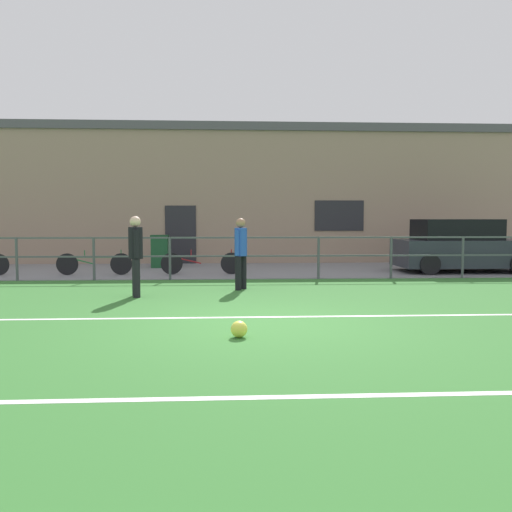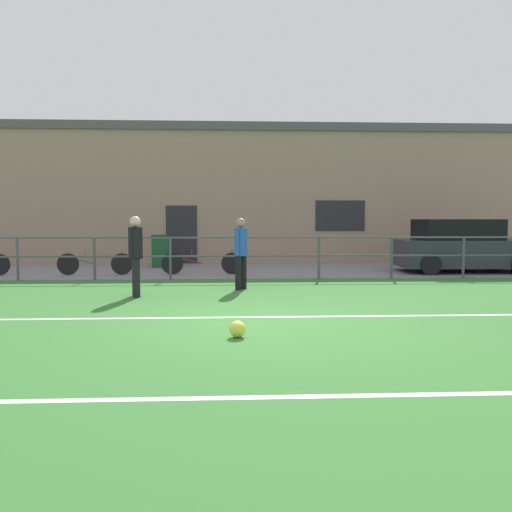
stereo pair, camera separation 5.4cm
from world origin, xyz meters
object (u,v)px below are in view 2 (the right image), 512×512
Objects in this scene: bicycle_parked_3 at (95,264)px; soccer_ball_match at (238,329)px; player_goalkeeper at (136,251)px; bicycle_parked_1 at (202,263)px; trash_bin_0 at (161,251)px; player_striker at (241,249)px; parked_car_red at (461,247)px.

soccer_ball_match is at bearing -64.20° from bicycle_parked_3.
player_goalkeeper is 0.72× the size of bicycle_parked_1.
bicycle_parked_1 is 2.19× the size of trash_bin_0.
trash_bin_0 is (1.60, 2.22, 0.22)m from bicycle_parked_3.
player_striker is 0.77× the size of bicycle_parked_3.
player_goalkeeper reaches higher than player_striker.
player_striker is at bearing -65.18° from trash_bin_0.
soccer_ball_match is (2.07, -3.96, -0.84)m from player_goalkeeper.
parked_car_red is at bearing 1.93° from bicycle_parked_3.
player_goalkeeper reaches higher than bicycle_parked_3.
player_goalkeeper is 7.26× the size of soccer_ball_match.
bicycle_parked_3 is (-3.07, -0.00, -0.01)m from bicycle_parked_1.
player_striker is 7.69m from parked_car_red.
player_goalkeeper is 0.43× the size of parked_car_red.
parked_car_red is 7.86m from bicycle_parked_1.
trash_bin_0 is (-0.31, 6.49, -0.40)m from player_goalkeeper.
bicycle_parked_1 is (1.16, 4.26, -0.61)m from player_goalkeeper.
player_goalkeeper is 1.57× the size of trash_bin_0.
parked_car_red is 3.62× the size of trash_bin_0.
trash_bin_0 reaches higher than bicycle_parked_1.
bicycle_parked_3 is (-4.13, 3.24, -0.59)m from player_striker.
trash_bin_0 is (-9.31, 1.86, -0.21)m from parked_car_red.
trash_bin_0 is at bearing 54.20° from bicycle_parked_3.
trash_bin_0 is at bearing -11.47° from player_goalkeeper.
bicycle_parked_3 is at bearing 83.26° from player_striker.
soccer_ball_match is at bearing -128.92° from parked_car_red.
parked_car_red is at bearing 51.08° from soccer_ball_match.
soccer_ball_match is 11.06m from parked_car_red.
parked_car_red is 1.81× the size of bicycle_parked_3.
player_striker reaches higher than bicycle_parked_3.
parked_car_red reaches higher than trash_bin_0.
parked_car_red is (6.78, 3.61, -0.16)m from player_striker.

